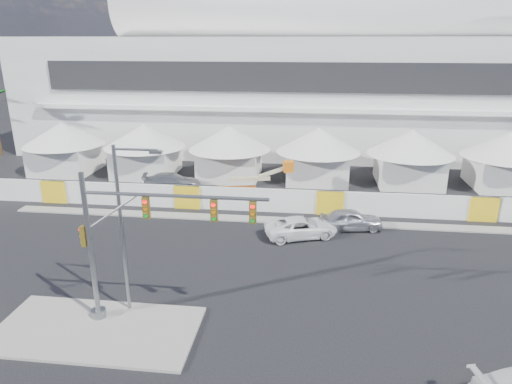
# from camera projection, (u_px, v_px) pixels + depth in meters

# --- Properties ---
(ground) EXTENTS (160.00, 160.00, 0.00)m
(ground) POSITION_uv_depth(u_px,v_px,m) (226.00, 306.00, 24.78)
(ground) COLOR black
(ground) RESTS_ON ground
(median_island) EXTENTS (10.00, 5.00, 0.15)m
(median_island) POSITION_uv_depth(u_px,v_px,m) (96.00, 330.00, 22.61)
(median_island) COLOR gray
(median_island) RESTS_ON ground
(stadium) EXTENTS (80.00, 24.80, 21.98)m
(stadium) POSITION_uv_depth(u_px,v_px,m) (347.00, 73.00, 59.81)
(stadium) COLOR silver
(stadium) RESTS_ON ground
(tent_row) EXTENTS (53.40, 8.40, 5.40)m
(tent_row) POSITION_uv_depth(u_px,v_px,m) (273.00, 149.00, 46.29)
(tent_row) COLOR silver
(tent_row) RESTS_ON ground
(hoarding_fence) EXTENTS (70.00, 0.25, 2.00)m
(hoarding_fence) POSITION_uv_depth(u_px,v_px,m) (330.00, 203.00, 37.42)
(hoarding_fence) COLOR white
(hoarding_fence) RESTS_ON ground
(sedan_silver) EXTENTS (2.59, 4.93, 1.60)m
(sedan_silver) POSITION_uv_depth(u_px,v_px,m) (351.00, 219.00, 34.50)
(sedan_silver) COLOR silver
(sedan_silver) RESTS_ON ground
(pickup_curb) EXTENTS (4.04, 5.78, 1.47)m
(pickup_curb) POSITION_uv_depth(u_px,v_px,m) (301.00, 227.00, 33.24)
(pickup_curb) COLOR white
(pickup_curb) RESTS_ON ground
(lot_car_c) EXTENTS (3.32, 5.82, 1.59)m
(lot_car_c) POSITION_uv_depth(u_px,v_px,m) (172.00, 182.00, 43.67)
(lot_car_c) COLOR #999A9D
(lot_car_c) RESTS_ON ground
(traffic_mast) EXTENTS (9.18, 0.75, 7.75)m
(traffic_mast) POSITION_uv_depth(u_px,v_px,m) (126.00, 244.00, 22.03)
(traffic_mast) COLOR gray
(traffic_mast) RESTS_ON median_island
(streetlight_median) EXTENTS (2.46, 0.25, 8.88)m
(streetlight_median) POSITION_uv_depth(u_px,v_px,m) (125.00, 219.00, 22.69)
(streetlight_median) COLOR gray
(streetlight_median) RESTS_ON median_island
(boom_lift) EXTENTS (6.97, 2.22, 3.46)m
(boom_lift) POSITION_uv_depth(u_px,v_px,m) (244.00, 190.00, 40.84)
(boom_lift) COLOR orange
(boom_lift) RESTS_ON ground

